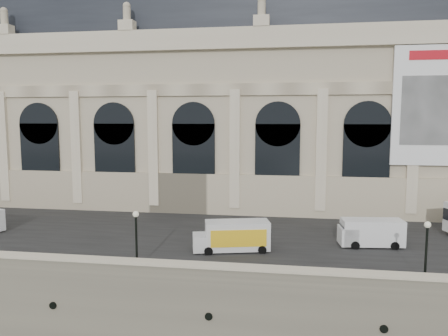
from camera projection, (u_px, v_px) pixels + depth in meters
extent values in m
cube|color=gray|center=(239.00, 216.00, 65.91)|extent=(160.00, 70.00, 6.00)
cube|color=#2D2D2D|center=(215.00, 232.00, 44.95)|extent=(160.00, 24.00, 0.06)
cube|color=gray|center=(183.00, 272.00, 31.74)|extent=(160.00, 1.20, 1.10)
cube|color=beige|center=(183.00, 264.00, 31.67)|extent=(160.00, 1.40, 0.12)
cube|color=#B5A88B|center=(194.00, 123.00, 61.30)|extent=(68.00, 18.00, 22.00)
cube|color=beige|center=(178.00, 194.00, 53.29)|extent=(68.60, 0.40, 5.00)
cube|color=beige|center=(176.00, 40.00, 51.04)|extent=(69.00, 0.80, 2.40)
cube|color=beige|center=(177.00, 90.00, 51.86)|extent=(68.00, 0.30, 1.40)
cube|color=#242830|center=(193.00, 20.00, 59.69)|extent=(64.00, 15.00, 6.00)
cube|color=beige|center=(4.00, 147.00, 56.08)|extent=(1.20, 0.50, 14.00)
cube|color=black|center=(40.00, 159.00, 55.56)|extent=(5.20, 0.25, 9.00)
cylinder|color=black|center=(39.00, 123.00, 55.04)|extent=(5.20, 0.25, 5.20)
cube|color=beige|center=(76.00, 148.00, 54.55)|extent=(1.20, 0.50, 14.00)
cube|color=black|center=(115.00, 160.00, 54.03)|extent=(5.20, 0.25, 9.00)
cylinder|color=black|center=(114.00, 124.00, 53.51)|extent=(5.20, 0.25, 5.20)
cube|color=beige|center=(153.00, 148.00, 53.02)|extent=(1.20, 0.50, 14.00)
cube|color=black|center=(194.00, 161.00, 52.50)|extent=(5.20, 0.25, 9.00)
cylinder|color=black|center=(193.00, 124.00, 51.98)|extent=(5.20, 0.25, 5.20)
cube|color=beige|center=(235.00, 149.00, 51.49)|extent=(1.20, 0.50, 14.00)
cube|color=black|center=(277.00, 163.00, 50.97)|extent=(5.20, 0.25, 9.00)
cylinder|color=black|center=(278.00, 124.00, 50.45)|extent=(5.20, 0.25, 5.20)
cube|color=beige|center=(321.00, 150.00, 49.96)|extent=(1.20, 0.50, 14.00)
cube|color=black|center=(366.00, 164.00, 49.44)|extent=(5.20, 0.25, 9.00)
cylinder|color=black|center=(367.00, 124.00, 48.92)|extent=(5.20, 0.25, 5.20)
cube|color=beige|center=(413.00, 151.00, 48.43)|extent=(1.20, 0.50, 14.00)
cube|color=white|center=(435.00, 106.00, 47.35)|extent=(9.00, 0.35, 13.00)
cube|color=red|center=(439.00, 55.00, 46.54)|extent=(6.00, 0.06, 1.00)
cube|color=gray|center=(431.00, 110.00, 47.29)|extent=(6.20, 0.06, 7.50)
cylinder|color=black|center=(0.00, 228.00, 45.34)|extent=(0.76, 0.42, 0.72)
cube|color=white|center=(372.00, 232.00, 39.75)|extent=(5.63, 2.70, 2.32)
cube|color=white|center=(348.00, 235.00, 39.89)|extent=(1.74, 2.27, 1.61)
cube|color=black|center=(342.00, 230.00, 39.85)|extent=(0.26, 1.81, 0.81)
cylinder|color=black|center=(355.00, 246.00, 38.89)|extent=(0.79, 0.33, 0.77)
cylinder|color=black|center=(350.00, 239.00, 40.99)|extent=(0.79, 0.33, 0.77)
cylinder|color=black|center=(395.00, 246.00, 38.73)|extent=(0.79, 0.33, 0.77)
cylinder|color=black|center=(387.00, 239.00, 40.83)|extent=(0.79, 0.33, 0.77)
cube|color=silver|center=(237.00, 235.00, 38.40)|extent=(5.93, 3.43, 2.51)
cube|color=yellow|center=(239.00, 239.00, 37.31)|extent=(4.71, 1.23, 1.49)
cube|color=red|center=(239.00, 239.00, 37.31)|extent=(2.72, 0.71, 0.56)
cube|color=silver|center=(201.00, 242.00, 38.18)|extent=(1.94, 2.34, 1.39)
cylinder|color=black|center=(208.00, 251.00, 37.23)|extent=(0.78, 0.43, 0.74)
cylinder|color=black|center=(207.00, 244.00, 39.34)|extent=(0.78, 0.43, 0.74)
cylinder|color=black|center=(262.00, 250.00, 37.64)|extent=(0.78, 0.43, 0.74)
cylinder|color=black|center=(258.00, 243.00, 39.76)|extent=(0.78, 0.43, 0.74)
cylinder|color=black|center=(137.00, 267.00, 33.78)|extent=(0.47, 0.47, 0.43)
cylinder|color=black|center=(136.00, 243.00, 33.56)|extent=(0.17, 0.17, 4.29)
sphere|color=beige|center=(136.00, 214.00, 33.30)|extent=(0.47, 0.47, 0.47)
cylinder|color=black|center=(425.00, 281.00, 31.00)|extent=(0.46, 0.46, 0.42)
cylinder|color=black|center=(426.00, 255.00, 30.79)|extent=(0.17, 0.17, 4.17)
sphere|color=beige|center=(428.00, 225.00, 30.53)|extent=(0.46, 0.46, 0.46)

